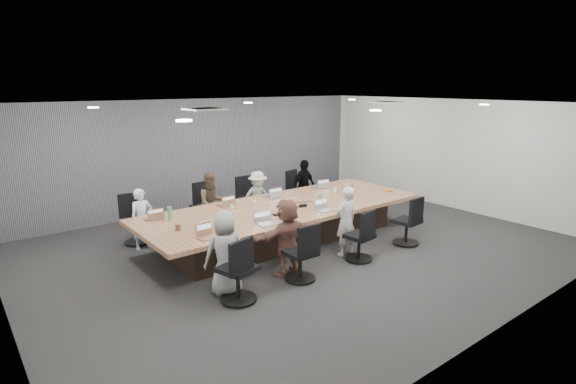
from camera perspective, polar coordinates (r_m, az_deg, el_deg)
floor at (r=9.04m, az=1.57°, el=-6.96°), size 10.00×8.00×0.00m
ceiling at (r=8.47m, az=1.70°, el=11.07°), size 10.00×8.00×0.00m
wall_back at (r=11.95m, az=-10.72°, el=4.83°), size 10.00×0.00×2.80m
wall_front at (r=6.22m, az=25.91°, el=-4.38°), size 10.00×0.00×2.80m
wall_right at (r=12.40m, az=19.79°, el=4.58°), size 0.00×8.00×2.80m
curtain at (r=11.88m, az=-10.55°, el=4.79°), size 9.80×0.04×2.80m
conference_table at (r=9.28m, az=-0.38°, el=-3.78°), size 6.00×2.20×0.74m
chair_0 at (r=9.59m, az=-18.70°, el=-3.87°), size 0.63×0.63×0.82m
chair_1 at (r=10.17m, az=-10.48°, el=-2.27°), size 0.67×0.67×0.86m
chair_2 at (r=10.74m, az=-4.90°, el=-1.28°), size 0.59×0.59×0.85m
chair_3 at (r=11.54m, az=0.87°, el=-0.32°), size 0.65×0.65×0.80m
chair_4 at (r=6.79m, az=-6.40°, el=-10.31°), size 0.72×0.72×0.86m
chair_5 at (r=7.44m, az=1.56°, el=-8.30°), size 0.55×0.55×0.80m
chair_6 at (r=8.35m, az=9.03°, el=-6.05°), size 0.59×0.59×0.78m
chair_7 at (r=9.35m, az=14.84°, el=-4.06°), size 0.60×0.60×0.82m
person_0 at (r=9.22m, az=-18.05°, el=-3.28°), size 0.44×0.29×1.20m
laptop_0 at (r=8.68m, az=-16.86°, el=-3.21°), size 0.32×0.24×0.02m
person_1 at (r=9.81m, az=-9.59°, el=-1.40°), size 0.72×0.61×1.34m
laptop_1 at (r=9.32m, az=-7.98°, el=-1.61°), size 0.32×0.23×0.02m
person_2 at (r=10.41m, az=-3.86°, el=-0.69°), size 0.85×0.57×1.22m
laptop_2 at (r=9.94m, az=-2.09°, el=-0.52°), size 0.37×0.26×0.02m
person_3 at (r=11.21m, az=2.00°, el=0.71°), size 0.84×0.47×1.35m
laptop_3 at (r=10.79m, az=3.88°, el=0.58°), size 0.35×0.26×0.02m
person_4 at (r=6.98m, az=-7.97°, el=-7.62°), size 0.73×0.56×1.33m
laptop_4 at (r=7.40m, az=-10.15°, el=-5.74°), size 0.33×0.25×0.02m
person_5 at (r=7.60m, az=-0.12°, el=-5.69°), size 1.26×0.51×1.32m
laptop_5 at (r=7.99m, az=-2.54°, el=-4.06°), size 0.37×0.27×0.02m
person_6 at (r=8.49m, az=7.38°, el=-3.69°), size 0.49×0.32×1.33m
laptop_6 at (r=8.84m, az=4.87°, el=-2.36°), size 0.32×0.22×0.02m
bottle_green_left at (r=8.43m, az=-14.76°, el=-2.67°), size 0.09×0.09×0.27m
bottle_green_right at (r=9.11m, az=4.15°, el=-1.04°), size 0.09×0.09×0.27m
bottle_clear at (r=8.48m, az=-7.11°, el=-2.34°), size 0.08×0.08×0.24m
cup_white_far at (r=9.27m, az=-4.27°, el=-1.37°), size 0.08×0.08×0.09m
cup_white_near at (r=10.37m, az=5.98°, el=0.23°), size 0.09×0.09×0.09m
mug_brown at (r=7.87m, az=-13.82°, el=-4.40°), size 0.11×0.11×0.11m
mic_left at (r=8.53m, az=-1.40°, el=-2.87°), size 0.16×0.12×0.03m
mic_right at (r=9.10m, az=-0.92°, el=-1.81°), size 0.16×0.12×0.03m
stapler at (r=9.08m, az=1.90°, el=-1.75°), size 0.17×0.08×0.06m
canvas_bag at (r=10.53m, az=7.58°, el=0.54°), size 0.33×0.29×0.15m
snack_packet at (r=10.65m, az=12.60°, el=0.18°), size 0.21×0.16×0.04m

